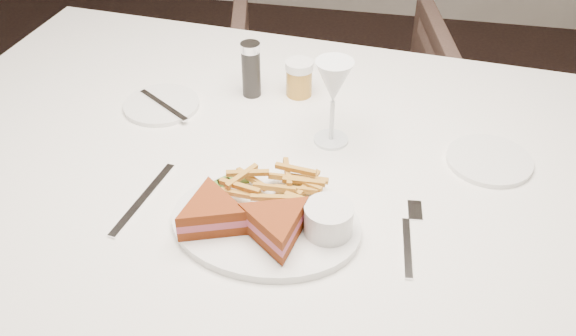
% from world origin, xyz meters
% --- Properties ---
extents(table, '(1.70, 1.21, 0.75)m').
position_xyz_m(table, '(0.18, 0.10, 0.38)').
color(table, white).
rests_on(table, ground).
extents(chair_far, '(0.80, 0.76, 0.69)m').
position_xyz_m(chair_far, '(0.17, 0.95, 0.35)').
color(chair_far, '#4B362E').
rests_on(chair_far, ground).
extents(table_setting, '(0.83, 0.63, 0.18)m').
position_xyz_m(table_setting, '(0.17, 0.04, 0.79)').
color(table_setting, white).
rests_on(table_setting, table).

